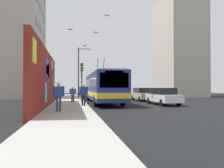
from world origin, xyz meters
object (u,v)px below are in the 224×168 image
Objects in this scene: pedestrian_at_curb at (83,93)px; street_lamp at (80,69)px; pedestrian_near_wall at (59,94)px; parked_car_champagne at (142,94)px; pedestrian_midblock at (73,93)px; city_bus at (103,86)px; traffic_light at (82,75)px; parked_car_white at (163,96)px.

street_lamp is at bearing -0.80° from pedestrian_at_curb.
street_lamp reaches higher than pedestrian_near_wall.
parked_car_champagne is 10.17m from pedestrian_at_curb.
pedestrian_midblock is 8.00m from pedestrian_near_wall.
street_lamp is (7.74, 2.06, 2.40)m from city_bus.
pedestrian_at_curb is at bearing 179.20° from street_lamp.
traffic_light reaches higher than pedestrian_midblock.
pedestrian_midblock is at bearing 69.60° from parked_car_white.
parked_car_white is (-3.24, -5.20, -0.91)m from city_bus.
pedestrian_near_wall is 8.65m from traffic_light.
pedestrian_midblock is 0.87× the size of pedestrian_near_wall.
pedestrian_near_wall reaches higher than parked_car_white.
parked_car_white is at bearing -110.40° from pedestrian_midblock.
parked_car_champagne is 2.37× the size of pedestrian_at_curb.
traffic_light is 7.66m from street_lamp.
pedestrian_midblock is 2.06m from traffic_light.
city_bus reaches higher than traffic_light.
pedestrian_near_wall is at bearing 167.62° from traffic_light.
street_lamp is (7.55, -0.09, 1.29)m from traffic_light.
pedestrian_near_wall is at bearing 173.47° from pedestrian_midblock.
city_bus is at bearing -165.11° from street_lamp.
street_lamp is (10.98, 7.26, 3.31)m from parked_car_white.
pedestrian_at_curb is at bearing 98.93° from parked_car_white.
pedestrian_near_wall reaches higher than pedestrian_midblock.
pedestrian_at_curb reaches higher than parked_car_white.
parked_car_champagne is at bearing -71.95° from pedestrian_midblock.
pedestrian_near_wall reaches higher than parked_car_champagne.
parked_car_white and parked_car_champagne have the same top height.
city_bus is 7.88× the size of pedestrian_midblock.
street_lamp reaches higher than parked_car_white.
pedestrian_midblock is 8.55m from street_lamp.
parked_car_champagne is at bearing -125.69° from street_lamp.
pedestrian_near_wall is at bearing 139.23° from parked_car_champagne.
city_bus is 1.75× the size of street_lamp.
city_bus reaches higher than pedestrian_at_curb.
parked_car_white is at bearing -146.54° from street_lamp.
parked_car_white is 5.77m from parked_car_champagne.
parked_car_white is 1.15× the size of traffic_light.
parked_car_champagne is at bearing 0.00° from parked_car_white.
traffic_light is at bearing -0.96° from pedestrian_at_curb.
street_lamp reaches higher than traffic_light.
city_bus is at bearing -26.80° from pedestrian_at_curb.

